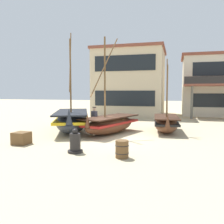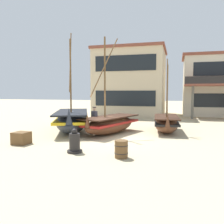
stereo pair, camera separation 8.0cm
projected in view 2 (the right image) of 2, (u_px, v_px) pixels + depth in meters
name	position (u px, v px, depth m)	size (l,w,h in m)	color
ground_plane	(107.00, 138.00, 13.34)	(120.00, 120.00, 0.00)	tan
fishing_boat_near_left	(110.00, 124.00, 14.70)	(3.00, 4.86, 6.02)	brown
fishing_boat_centre_large	(72.00, 120.00, 15.49)	(3.90, 5.83, 6.52)	#2D333D
fishing_boat_far_right	(166.00, 123.00, 15.24)	(1.82, 3.90, 4.74)	brown
fisherman_by_hull	(94.00, 120.00, 14.73)	(0.42, 0.36, 1.68)	#33333D
capstan_winch	(75.00, 143.00, 10.08)	(0.66, 0.66, 1.04)	black
wooden_barrel	(121.00, 149.00, 9.25)	(0.56, 0.56, 0.70)	brown
cargo_crate	(21.00, 138.00, 11.71)	(0.73, 0.73, 0.61)	brown
harbor_building_main	(131.00, 82.00, 27.13)	(7.80, 7.01, 7.47)	beige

